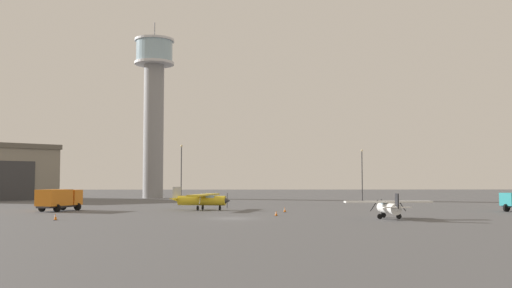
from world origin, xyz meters
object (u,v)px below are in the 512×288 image
at_px(airplane_yellow, 201,199).
at_px(traffic_cone_mid_apron, 285,210).
at_px(light_post_west, 181,169).
at_px(traffic_cone_near_left, 276,213).
at_px(airplane_white, 389,207).
at_px(truck_box_orange, 59,199).
at_px(traffic_cone_near_right, 55,217).
at_px(light_post_east, 362,171).
at_px(control_tower, 154,99).

height_order(airplane_yellow, traffic_cone_mid_apron, airplane_yellow).
height_order(light_post_west, traffic_cone_near_left, light_post_west).
xyz_separation_m(airplane_white, traffic_cone_mid_apron, (-9.83, 13.32, -0.94)).
xyz_separation_m(light_post_west, traffic_cone_mid_apron, (16.24, -30.01, -5.73)).
xyz_separation_m(truck_box_orange, traffic_cone_mid_apron, (29.18, -2.99, -1.32)).
bearing_deg(airplane_yellow, truck_box_orange, -160.08).
height_order(traffic_cone_near_right, traffic_cone_mid_apron, traffic_cone_near_right).
xyz_separation_m(traffic_cone_near_left, traffic_cone_mid_apron, (1.53, 7.77, 0.04)).
relative_size(truck_box_orange, traffic_cone_near_right, 10.05).
relative_size(light_post_west, traffic_cone_near_right, 14.87).
height_order(airplane_yellow, airplane_white, airplane_yellow).
height_order(airplane_yellow, light_post_west, light_post_west).
bearing_deg(light_post_east, light_post_west, -165.51).
relative_size(traffic_cone_near_right, traffic_cone_mid_apron, 1.09).
xyz_separation_m(control_tower, traffic_cone_near_right, (1.61, -72.90, -22.15)).
relative_size(airplane_white, truck_box_orange, 1.29).
bearing_deg(light_post_east, traffic_cone_near_right, -128.21).
distance_m(control_tower, truck_box_orange, 59.40).
bearing_deg(airplane_yellow, traffic_cone_near_right, -111.00).
xyz_separation_m(airplane_white, truck_box_orange, (-39.01, 16.31, 0.38)).
bearing_deg(traffic_cone_near_right, airplane_yellow, 56.37).
height_order(airplane_white, traffic_cone_near_left, airplane_white).
height_order(control_tower, airplane_white, control_tower).
height_order(control_tower, airplane_yellow, control_tower).
bearing_deg(traffic_cone_near_right, light_post_east, 51.79).
bearing_deg(control_tower, traffic_cone_near_left, -70.00).
bearing_deg(light_post_west, control_tower, 108.28).
relative_size(truck_box_orange, light_post_west, 0.68).
relative_size(airplane_white, traffic_cone_near_left, 16.31).
height_order(light_post_east, traffic_cone_near_left, light_post_east).
distance_m(truck_box_orange, traffic_cone_near_right, 18.18).
xyz_separation_m(airplane_white, traffic_cone_near_left, (-11.36, 5.55, -0.98)).
distance_m(airplane_white, traffic_cone_near_left, 12.69).
bearing_deg(control_tower, light_post_west, -71.72).
bearing_deg(truck_box_orange, airplane_white, -92.67).
xyz_separation_m(control_tower, traffic_cone_mid_apron, (25.65, -58.49, -22.18)).
bearing_deg(truck_box_orange, light_post_east, -32.68).
height_order(airplane_white, light_post_east, light_post_east).
xyz_separation_m(control_tower, light_post_west, (9.41, -28.48, -16.45)).
bearing_deg(light_post_west, traffic_cone_mid_apron, -61.57).
distance_m(control_tower, traffic_cone_mid_apron, 67.61).
distance_m(truck_box_orange, traffic_cone_mid_apron, 29.36).
bearing_deg(light_post_west, airplane_yellow, -77.81).
xyz_separation_m(light_post_west, light_post_east, (34.11, 8.82, -0.17)).
distance_m(traffic_cone_near_right, traffic_cone_mid_apron, 28.02).
distance_m(truck_box_orange, light_post_west, 30.28).
distance_m(airplane_yellow, traffic_cone_near_left, 16.15).
bearing_deg(airplane_white, light_post_east, -9.71).
bearing_deg(traffic_cone_near_left, control_tower, 110.00).
xyz_separation_m(airplane_yellow, truck_box_orange, (-18.27, -2.33, 0.18)).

